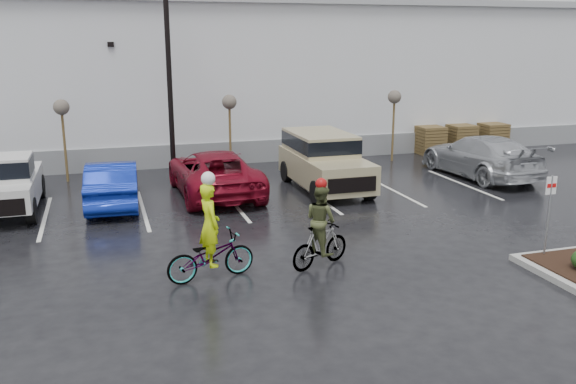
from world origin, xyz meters
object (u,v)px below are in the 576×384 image
object	(u,v)px
pallet_stack_b	(461,138)
car_far_silver	(480,156)
sapling_west	(62,112)
cyclist_hivis	(210,247)
car_blue	(113,183)
sapling_mid	(229,106)
suv_tan	(325,162)
pickup_white	(4,181)
cyclist_olive	(320,235)
pallet_stack_a	(430,140)
pallet_stack_c	(492,137)
car_red	(214,173)
fire_lane_sign	(549,207)
lamppost	(167,31)
sapling_east	(394,101)

from	to	relation	value
pallet_stack_b	car_far_silver	world-z (taller)	car_far_silver
sapling_west	cyclist_hivis	bearing A→B (deg)	-72.71
car_blue	cyclist_hivis	size ratio (longest dim) A/B	1.80
sapling_west	sapling_mid	bearing A→B (deg)	0.00
car_blue	suv_tan	size ratio (longest dim) A/B	0.90
pickup_white	cyclist_olive	xyz separation A→B (m)	(7.99, -7.73, -0.16)
suv_tan	cyclist_olive	xyz separation A→B (m)	(-2.87, -7.31, -0.21)
pallet_stack_a	pallet_stack_c	xyz separation A→B (m)	(3.50, 0.00, 0.00)
car_red	suv_tan	size ratio (longest dim) A/B	1.13
pallet_stack_b	cyclist_hivis	size ratio (longest dim) A/B	0.53
pallet_stack_c	cyclist_hivis	bearing A→B (deg)	-142.72
sapling_mid	cyclist_olive	world-z (taller)	sapling_mid
car_blue	suv_tan	xyz separation A→B (m)	(7.54, -0.01, 0.27)
pallet_stack_c	fire_lane_sign	distance (m)	16.07
lamppost	pallet_stack_c	distance (m)	16.89
suv_tan	cyclist_hivis	bearing A→B (deg)	-127.33
fire_lane_sign	pallet_stack_a	bearing A→B (deg)	71.19
pallet_stack_b	fire_lane_sign	distance (m)	15.23
car_red	cyclist_olive	xyz separation A→B (m)	(1.16, -7.78, 0.02)
suv_tan	pallet_stack_c	bearing A→B (deg)	25.58
car_blue	lamppost	bearing A→B (deg)	-123.77
sapling_east	car_blue	size ratio (longest dim) A/B	0.69
sapling_mid	pallet_stack_a	xyz separation A→B (m)	(10.00, 1.00, -2.05)
sapling_mid	pickup_white	size ratio (longest dim) A/B	0.62
lamppost	cyclist_hivis	world-z (taller)	lamppost
pickup_white	car_blue	xyz separation A→B (m)	(3.33, -0.41, -0.22)
pallet_stack_b	suv_tan	distance (m)	10.44
pickup_white	car_red	bearing A→B (deg)	0.47
pallet_stack_b	fire_lane_sign	xyz separation A→B (m)	(-6.40, -13.80, 0.73)
sapling_west	cyclist_olive	xyz separation A→B (m)	(6.28, -11.50, -1.91)
lamppost	pallet_stack_b	distance (m)	15.19
suv_tan	pallet_stack_a	bearing A→B (deg)	35.25
fire_lane_sign	cyclist_olive	xyz separation A→B (m)	(-5.52, 1.30, -0.59)
pallet_stack_c	car_far_silver	world-z (taller)	car_far_silver
lamppost	pallet_stack_b	xyz separation A→B (m)	(14.20, 2.00, -5.01)
cyclist_hivis	cyclist_olive	world-z (taller)	cyclist_hivis
pallet_stack_a	pallet_stack_c	distance (m)	3.50
cyclist_hivis	suv_tan	bearing A→B (deg)	-47.80
pallet_stack_a	car_far_silver	bearing A→B (deg)	-97.07
lamppost	fire_lane_sign	xyz separation A→B (m)	(7.80, -11.80, -4.28)
cyclist_hivis	sapling_east	bearing A→B (deg)	-52.65
lamppost	car_red	xyz separation A→B (m)	(1.11, -2.72, -4.88)
pallet_stack_a	pallet_stack_c	world-z (taller)	same
sapling_east	car_far_silver	xyz separation A→B (m)	(1.88, -4.01, -1.88)
car_blue	sapling_west	bearing A→B (deg)	-65.81
sapling_mid	pickup_white	bearing A→B (deg)	-155.33
pallet_stack_a	car_red	bearing A→B (deg)	-157.50
suv_tan	car_far_silver	bearing A→B (deg)	1.58
sapling_east	suv_tan	xyz separation A→B (m)	(-4.85, -4.19, -1.70)
fire_lane_sign	cyclist_hivis	distance (m)	8.35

